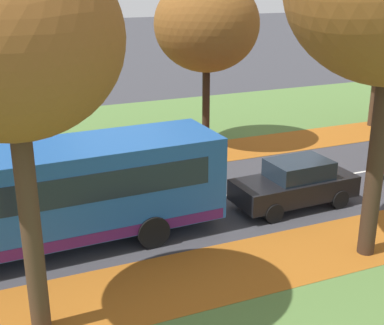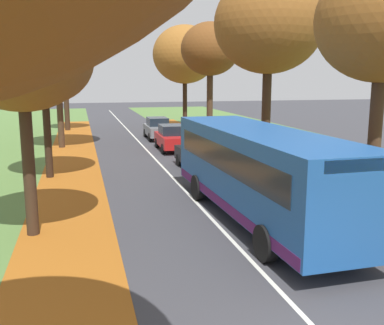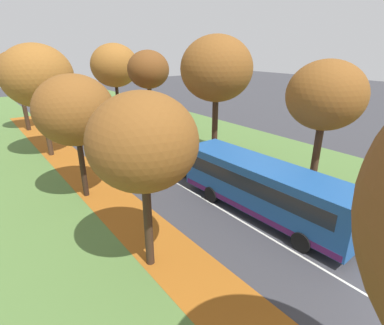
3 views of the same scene
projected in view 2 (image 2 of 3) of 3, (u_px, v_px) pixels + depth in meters
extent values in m
cube|color=#9E5619|center=(71.00, 189.00, 18.86)|extent=(2.80, 60.00, 0.00)
cube|color=#517538|center=(302.00, 153.00, 27.86)|extent=(12.00, 90.00, 0.01)
cube|color=#9E5619|center=(273.00, 177.00, 21.05)|extent=(2.80, 60.00, 0.00)
cube|color=silver|center=(155.00, 159.00, 25.67)|extent=(0.12, 80.00, 0.01)
cylinder|color=#382619|center=(29.00, 169.00, 13.03)|extent=(0.36, 0.36, 3.97)
ellipsoid|color=brown|center=(20.00, 43.00, 12.36)|extent=(4.18, 4.18, 3.77)
cylinder|color=black|center=(48.00, 138.00, 20.70)|extent=(0.34, 0.34, 3.74)
ellipsoid|color=brown|center=(43.00, 59.00, 20.03)|extent=(4.51, 4.51, 4.06)
cylinder|color=#422D1E|center=(60.00, 113.00, 29.61)|extent=(0.41, 0.41, 4.56)
ellipsoid|color=#935B23|center=(56.00, 45.00, 28.80)|extent=(5.51, 5.51, 4.96)
cylinder|color=#382619|center=(66.00, 102.00, 39.38)|extent=(0.45, 0.45, 5.02)
ellipsoid|color=brown|center=(64.00, 54.00, 38.62)|extent=(4.14, 4.14, 3.73)
cylinder|color=#422D1E|center=(374.00, 147.00, 14.66)|extent=(0.43, 0.43, 4.76)
ellipsoid|color=brown|center=(384.00, 21.00, 13.92)|extent=(4.23, 4.23, 3.81)
cylinder|color=#382619|center=(266.00, 117.00, 23.15)|extent=(0.47, 0.47, 5.19)
ellipsoid|color=brown|center=(269.00, 24.00, 22.28)|extent=(5.47, 5.47, 4.93)
cylinder|color=#422D1E|center=(210.00, 106.00, 32.88)|extent=(0.45, 0.45, 5.04)
ellipsoid|color=brown|center=(210.00, 49.00, 32.11)|extent=(4.22, 4.22, 3.80)
cylinder|color=black|center=(185.00, 104.00, 40.82)|extent=(0.40, 0.40, 4.48)
ellipsoid|color=#935B23|center=(185.00, 54.00, 40.00)|extent=(5.73, 5.73, 5.16)
cube|color=#1E5199|center=(258.00, 168.00, 14.50)|extent=(2.80, 10.47, 2.50)
cube|color=#19232D|center=(357.00, 198.00, 9.57)|extent=(2.30, 0.17, 1.30)
cube|color=#19232D|center=(258.00, 156.00, 14.42)|extent=(2.80, 9.22, 0.80)
cube|color=#4C1951|center=(257.00, 200.00, 14.70)|extent=(2.81, 10.26, 0.32)
cube|color=yellow|center=(360.00, 165.00, 9.42)|extent=(1.75, 0.13, 0.28)
cylinder|color=black|center=(347.00, 235.00, 12.00)|extent=(0.33, 0.97, 0.96)
cylinder|color=black|center=(265.00, 243.00, 11.37)|extent=(0.33, 0.97, 0.96)
cylinder|color=black|center=(255.00, 184.00, 17.75)|extent=(0.33, 0.97, 0.96)
cylinder|color=black|center=(198.00, 187.00, 17.12)|extent=(0.33, 0.97, 0.96)
cube|color=black|center=(200.00, 157.00, 22.58)|extent=(1.82, 4.25, 0.70)
cube|color=#19232D|center=(200.00, 144.00, 22.60)|extent=(1.50, 2.06, 0.60)
cylinder|color=black|center=(224.00, 168.00, 21.62)|extent=(0.24, 0.65, 0.64)
cylinder|color=black|center=(193.00, 170.00, 21.21)|extent=(0.24, 0.65, 0.64)
cylinder|color=black|center=(207.00, 159.00, 24.09)|extent=(0.24, 0.65, 0.64)
cylinder|color=black|center=(179.00, 160.00, 23.67)|extent=(0.24, 0.65, 0.64)
cube|color=#B21919|center=(172.00, 140.00, 28.70)|extent=(1.78, 4.23, 0.70)
cube|color=#19232D|center=(172.00, 130.00, 28.73)|extent=(1.48, 2.04, 0.60)
cylinder|color=black|center=(188.00, 148.00, 27.69)|extent=(0.23, 0.64, 0.64)
cylinder|color=black|center=(163.00, 149.00, 27.35)|extent=(0.23, 0.64, 0.64)
cylinder|color=black|center=(180.00, 142.00, 30.19)|extent=(0.23, 0.64, 0.64)
cylinder|color=black|center=(157.00, 143.00, 29.84)|extent=(0.23, 0.64, 0.64)
cube|color=slate|center=(158.00, 130.00, 34.06)|extent=(1.74, 4.22, 0.70)
cube|color=#19232D|center=(157.00, 121.00, 34.08)|extent=(1.46, 2.03, 0.60)
cylinder|color=black|center=(171.00, 137.00, 33.06)|extent=(0.23, 0.64, 0.64)
cylinder|color=black|center=(150.00, 137.00, 32.70)|extent=(0.23, 0.64, 0.64)
cylinder|color=black|center=(165.00, 132.00, 35.55)|extent=(0.23, 0.64, 0.64)
cylinder|color=black|center=(145.00, 133.00, 35.19)|extent=(0.23, 0.64, 0.64)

